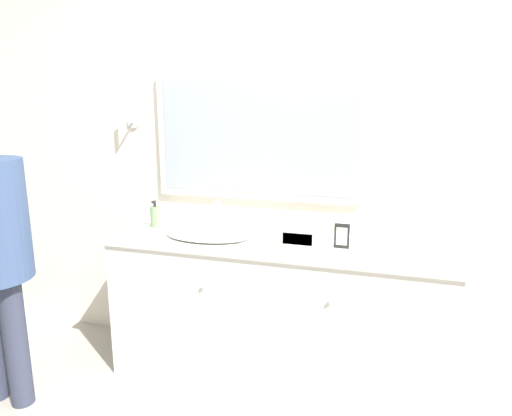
# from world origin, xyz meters

# --- Properties ---
(ground_plane) EXTENTS (14.00, 14.00, 0.00)m
(ground_plane) POSITION_xyz_m (0.00, 0.00, 0.00)
(ground_plane) COLOR #9E998E
(wall_back) EXTENTS (8.00, 0.18, 2.55)m
(wall_back) POSITION_xyz_m (-0.01, 0.63, 1.28)
(wall_back) COLOR silver
(wall_back) RESTS_ON ground_plane
(vanity_counter) EXTENTS (2.11, 0.58, 0.92)m
(vanity_counter) POSITION_xyz_m (0.00, 0.32, 0.46)
(vanity_counter) COLOR silver
(vanity_counter) RESTS_ON ground_plane
(sink_basin) EXTENTS (0.55, 0.40, 0.20)m
(sink_basin) POSITION_xyz_m (-0.43, 0.29, 0.93)
(sink_basin) COLOR white
(sink_basin) RESTS_ON vanity_counter
(soap_bottle) EXTENTS (0.07, 0.07, 0.18)m
(soap_bottle) POSITION_xyz_m (-0.87, 0.41, 0.99)
(soap_bottle) COLOR #709966
(soap_bottle) RESTS_ON vanity_counter
(appliance_box) EXTENTS (0.24, 0.14, 0.10)m
(appliance_box) POSITION_xyz_m (0.14, 0.30, 0.97)
(appliance_box) COLOR white
(appliance_box) RESTS_ON vanity_counter
(picture_frame) EXTENTS (0.09, 0.01, 0.14)m
(picture_frame) POSITION_xyz_m (0.39, 0.30, 0.99)
(picture_frame) COLOR black
(picture_frame) RESTS_ON vanity_counter
(hand_towel_near_sink) EXTENTS (0.15, 0.14, 0.03)m
(hand_towel_near_sink) POSITION_xyz_m (0.76, 0.27, 0.93)
(hand_towel_near_sink) COLOR silver
(hand_towel_near_sink) RESTS_ON vanity_counter
(metal_tray) EXTENTS (0.16, 0.12, 0.01)m
(metal_tray) POSITION_xyz_m (0.92, 0.37, 0.92)
(metal_tray) COLOR #ADADB2
(metal_tray) RESTS_ON vanity_counter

